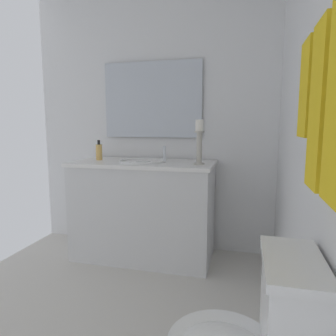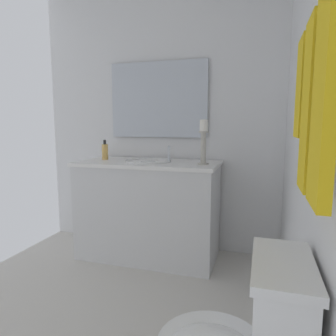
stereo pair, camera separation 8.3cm
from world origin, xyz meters
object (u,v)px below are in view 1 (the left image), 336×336
sink_basin (143,166)px  candle_holder_tall (199,141)px  mirror (152,100)px  towel_near_vanity (307,89)px  vanity_cabinet (144,210)px  towel_center (320,107)px  towel_bar (332,25)px  soap_bottle (99,152)px

sink_basin → candle_holder_tall: candle_holder_tall is taller
mirror → towel_near_vanity: size_ratio=2.62×
towel_near_vanity → mirror: bearing=-144.8°
mirror → vanity_cabinet: bearing=-0.0°
vanity_cabinet → mirror: (-0.28, 0.00, 0.97)m
towel_near_vanity → towel_center: size_ratio=0.70×
sink_basin → towel_center: (1.46, 1.07, 0.41)m
mirror → towel_center: size_ratio=1.84×
sink_basin → mirror: mirror is taller
candle_holder_tall → mirror: bearing=-124.6°
vanity_cabinet → towel_center: bearing=36.2°
towel_bar → vanity_cabinet: bearing=-143.3°
towel_center → soap_bottle: bearing=-134.8°
soap_bottle → towel_center: size_ratio=0.36×
soap_bottle → candle_holder_tall: bearing=84.5°
sink_basin → candle_holder_tall: size_ratio=1.13×
mirror → towel_near_vanity: (1.52, 1.07, -0.10)m
vanity_cabinet → towel_bar: (1.46, 1.09, 1.03)m
sink_basin → towel_center: towel_center is taller
vanity_cabinet → towel_center: (1.46, 1.07, 0.80)m
sink_basin → towel_near_vanity: 1.71m
sink_basin → mirror: 0.65m
vanity_cabinet → candle_holder_tall: bearing=82.9°
sink_basin → towel_bar: 1.93m
towel_center → sink_basin: bearing=-143.8°
mirror → candle_holder_tall: (0.34, 0.49, -0.35)m
candle_holder_tall → towel_near_vanity: (1.18, 0.58, 0.26)m
towel_near_vanity → towel_center: same height
sink_basin → vanity_cabinet: bearing=-90.0°
candle_holder_tall → towel_near_vanity: 1.33m
mirror → sink_basin: bearing=0.2°
candle_holder_tall → towel_near_vanity: size_ratio=1.01×
sink_basin → towel_bar: (1.46, 1.09, 0.64)m
vanity_cabinet → towel_near_vanity: 1.85m
soap_bottle → towel_bar: (1.49, 1.52, 0.53)m
soap_bottle → towel_near_vanity: size_ratio=0.51×
vanity_cabinet → towel_bar: towel_bar is taller
candle_holder_tall → towel_near_vanity: towel_near_vanity is taller
soap_bottle → towel_near_vanity: (1.26, 1.50, 0.37)m
mirror → towel_bar: size_ratio=1.39×
towel_near_vanity → soap_bottle: bearing=-130.2°
towel_near_vanity → vanity_cabinet: bearing=-139.2°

